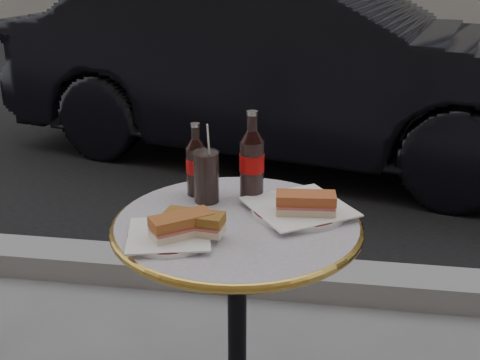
# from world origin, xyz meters

# --- Properties ---
(asphalt_road) EXTENTS (40.00, 8.00, 0.00)m
(asphalt_road) POSITION_xyz_m (0.00, 5.00, 0.00)
(asphalt_road) COLOR black
(asphalt_road) RESTS_ON ground
(curb) EXTENTS (40.00, 0.20, 0.12)m
(curb) POSITION_xyz_m (0.00, 0.90, 0.05)
(curb) COLOR gray
(curb) RESTS_ON ground
(bistro_table) EXTENTS (0.62, 0.62, 0.73)m
(bistro_table) POSITION_xyz_m (0.00, 0.00, 0.37)
(bistro_table) COLOR #BAB2C4
(bistro_table) RESTS_ON ground
(plate_left) EXTENTS (0.21, 0.21, 0.01)m
(plate_left) POSITION_xyz_m (-0.14, -0.13, 0.74)
(plate_left) COLOR white
(plate_left) RESTS_ON bistro_table
(plate_right) EXTENTS (0.32, 0.32, 0.01)m
(plate_right) POSITION_xyz_m (0.15, 0.07, 0.74)
(plate_right) COLOR silver
(plate_right) RESTS_ON bistro_table
(sandwich_left_a) EXTENTS (0.15, 0.14, 0.05)m
(sandwich_left_a) POSITION_xyz_m (-0.11, -0.13, 0.77)
(sandwich_left_a) COLOR #A35729
(sandwich_left_a) RESTS_ON plate_left
(sandwich_left_b) EXTENTS (0.14, 0.08, 0.05)m
(sandwich_left_b) POSITION_xyz_m (-0.08, -0.11, 0.77)
(sandwich_left_b) COLOR brown
(sandwich_left_b) RESTS_ON plate_left
(sandwich_right) EXTENTS (0.15, 0.08, 0.05)m
(sandwich_right) POSITION_xyz_m (0.17, 0.03, 0.77)
(sandwich_right) COLOR #B8582E
(sandwich_right) RESTS_ON plate_right
(cola_bottle_left) EXTENTS (0.07, 0.07, 0.20)m
(cola_bottle_left) POSITION_xyz_m (-0.13, 0.15, 0.83)
(cola_bottle_left) COLOR black
(cola_bottle_left) RESTS_ON bistro_table
(cola_bottle_right) EXTENTS (0.08, 0.08, 0.24)m
(cola_bottle_right) POSITION_xyz_m (0.02, 0.15, 0.85)
(cola_bottle_right) COLOR black
(cola_bottle_right) RESTS_ON bistro_table
(cola_glass) EXTENTS (0.09, 0.09, 0.14)m
(cola_glass) POSITION_xyz_m (-0.10, 0.11, 0.80)
(cola_glass) COLOR black
(cola_glass) RESTS_ON bistro_table
(parked_car) EXTENTS (2.22, 4.07, 1.27)m
(parked_car) POSITION_xyz_m (-0.04, 2.68, 0.63)
(parked_car) COLOR black
(parked_car) RESTS_ON ground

